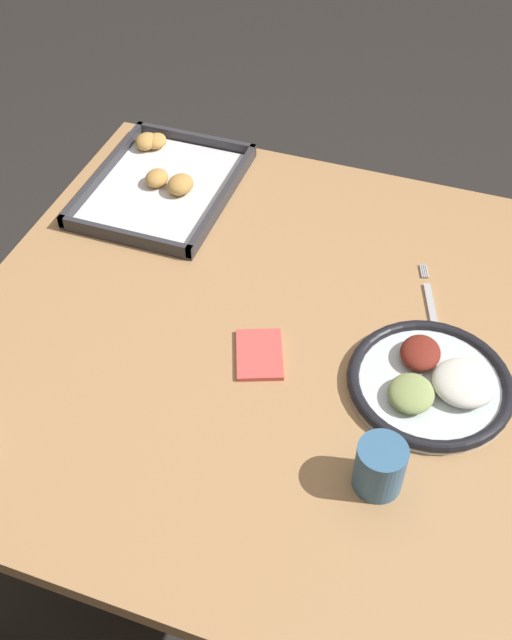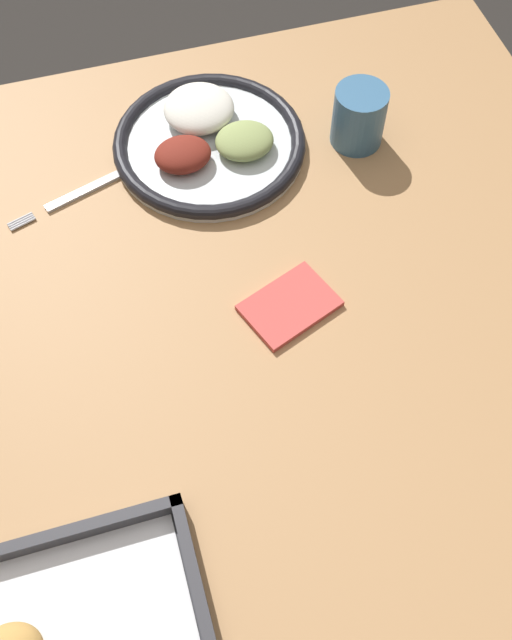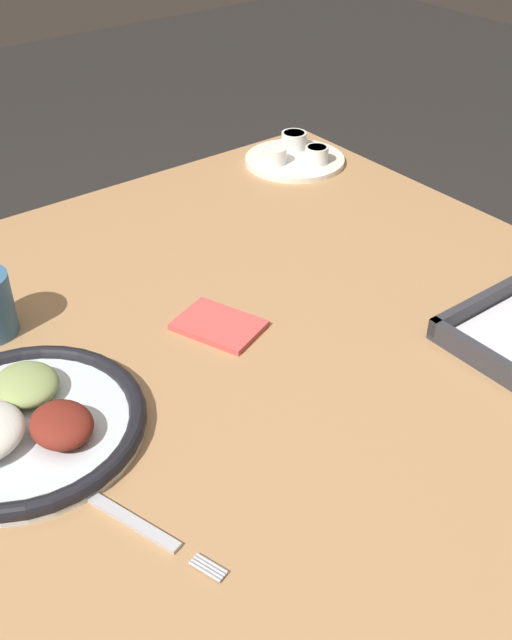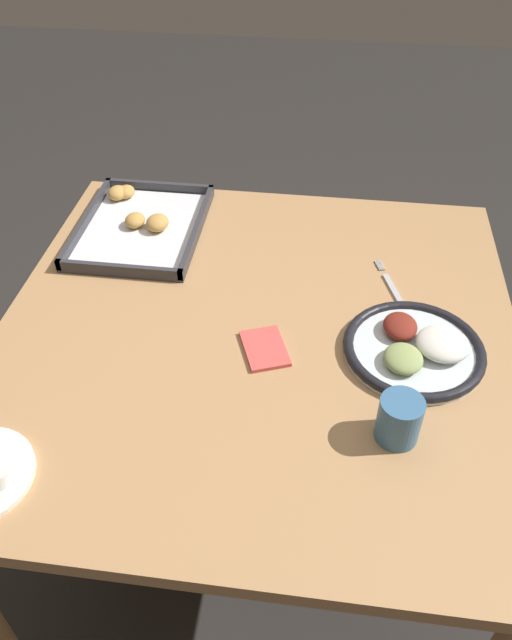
{
  "view_description": "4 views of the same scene",
  "coord_description": "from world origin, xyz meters",
  "views": [
    {
      "loc": [
        -0.82,
        -0.29,
        1.66
      ],
      "look_at": [
        -0.01,
        0.0,
        0.75
      ],
      "focal_mm": 42.0,
      "sensor_mm": 36.0,
      "label": 1
    },
    {
      "loc": [
        0.11,
        0.42,
        1.48
      ],
      "look_at": [
        -0.01,
        0.0,
        0.75
      ],
      "focal_mm": 42.0,
      "sensor_mm": 36.0,
      "label": 2
    },
    {
      "loc": [
        0.59,
        -0.46,
        1.29
      ],
      "look_at": [
        -0.01,
        0.0,
        0.75
      ],
      "focal_mm": 42.0,
      "sensor_mm": 36.0,
      "label": 3
    },
    {
      "loc": [
        -0.89,
        -0.12,
        1.54
      ],
      "look_at": [
        -0.01,
        0.0,
        0.75
      ],
      "focal_mm": 35.0,
      "sensor_mm": 36.0,
      "label": 4
    }
  ],
  "objects": [
    {
      "name": "dining_table",
      "position": [
        0.0,
        0.0,
        0.62
      ],
      "size": [
        1.03,
        1.02,
        0.72
      ],
      "color": "#AD7F51",
      "rests_on": "ground_plane"
    },
    {
      "name": "dinner_plate",
      "position": [
        -0.03,
        -0.3,
        0.73
      ],
      "size": [
        0.26,
        0.26,
        0.05
      ],
      "color": "silver",
      "rests_on": "dining_table"
    },
    {
      "name": "saucer_plate",
      "position": [
        -0.4,
        0.39,
        0.73
      ],
      "size": [
        0.18,
        0.18,
        0.04
      ],
      "color": "white",
      "rests_on": "dining_table"
    },
    {
      "name": "napkin",
      "position": [
        -0.06,
        -0.02,
        0.72
      ],
      "size": [
        0.13,
        0.11,
        0.01
      ],
      "color": "#CC4C47",
      "rests_on": "dining_table"
    },
    {
      "name": "fork",
      "position": [
        0.14,
        -0.27,
        0.72
      ],
      "size": [
        0.2,
        0.08,
        0.0
      ],
      "rotation": [
        0.0,
        0.0,
        0.32
      ],
      "color": "#B2B2B7",
      "rests_on": "dining_table"
    }
  ]
}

